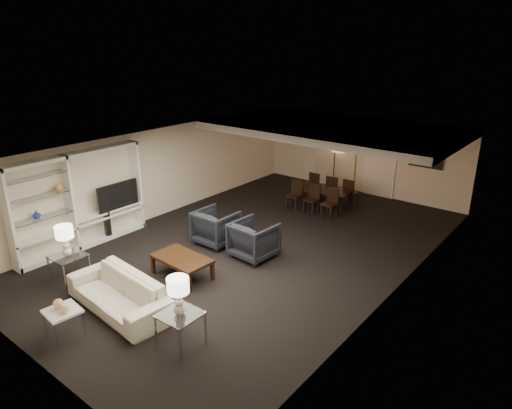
{
  "coord_description": "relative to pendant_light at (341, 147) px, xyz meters",
  "views": [
    {
      "loc": [
        6.35,
        -7.96,
        4.84
      ],
      "look_at": [
        0.0,
        0.0,
        1.1
      ],
      "focal_mm": 32.0,
      "sensor_mm": 36.0,
      "label": 1
    }
  ],
  "objects": [
    {
      "name": "chair_nr",
      "position": [
        0.12,
        -0.71,
        -1.5
      ],
      "size": [
        0.42,
        0.42,
        0.85
      ],
      "primitive_type": null,
      "rotation": [
        0.0,
        0.0,
        -0.09
      ],
      "color": "black",
      "rests_on": "floor"
    },
    {
      "name": "floor_lamp",
      "position": [
        -1.11,
        1.7,
        -1.15
      ],
      "size": [
        0.23,
        0.23,
        1.54
      ],
      "primitive_type": null,
      "rotation": [
        0.0,
        0.0,
        0.03
      ],
      "color": "black",
      "rests_on": "floor"
    },
    {
      "name": "gold_gourd_b",
      "position": [
        -0.5,
        -8.36,
        -1.31
      ],
      "size": [
        0.15,
        0.15,
        0.15
      ],
      "primitive_type": "sphere",
      "color": "#E6C179",
      "rests_on": "marble_table"
    },
    {
      "name": "wall_front",
      "position": [
        -0.3,
        -9.0,
        -0.67
      ],
      "size": [
        7.0,
        0.02,
        2.5
      ],
      "primitive_type": "cube",
      "color": "beige",
      "rests_on": "ground"
    },
    {
      "name": "curtains",
      "position": [
        -1.2,
        1.92,
        -0.72
      ],
      "size": [
        1.5,
        0.12,
        2.4
      ],
      "primitive_type": "cube",
      "color": "beige",
      "rests_on": "wall_back"
    },
    {
      "name": "vase_blue",
      "position": [
        -3.61,
        -7.16,
        -0.77
      ],
      "size": [
        0.18,
        0.18,
        0.19
      ],
      "primitive_type": "imported",
      "color": "navy",
      "rests_on": "media_unit"
    },
    {
      "name": "chair_fr",
      "position": [
        0.12,
        0.59,
        -1.5
      ],
      "size": [
        0.42,
        0.42,
        0.85
      ],
      "primitive_type": null,
      "rotation": [
        0.0,
        0.0,
        3.07
      ],
      "color": "black",
      "rests_on": "floor"
    },
    {
      "name": "chair_fl",
      "position": [
        -1.08,
        0.59,
        -1.5
      ],
      "size": [
        0.41,
        0.41,
        0.85
      ],
      "primitive_type": null,
      "rotation": [
        0.0,
        0.0,
        3.11
      ],
      "color": "black",
      "rests_on": "floor"
    },
    {
      "name": "marble_table",
      "position": [
        -0.6,
        -8.36,
        -1.65
      ],
      "size": [
        0.59,
        0.59,
        0.53
      ],
      "primitive_type": null,
      "rotation": [
        0.0,
        0.0,
        -0.11
      ],
      "color": "white",
      "rests_on": "floor"
    },
    {
      "name": "vase_amber",
      "position": [
        -3.61,
        -6.55,
        -0.27
      ],
      "size": [
        0.17,
        0.17,
        0.18
      ],
      "primitive_type": "imported",
      "color": "gold",
      "rests_on": "media_unit"
    },
    {
      "name": "painting",
      "position": [
        1.8,
        1.96,
        -0.37
      ],
      "size": [
        0.95,
        0.04,
        0.65
      ],
      "primitive_type": "cube",
      "color": "#142D38",
      "rests_on": "wall_back"
    },
    {
      "name": "door",
      "position": [
        0.4,
        1.97,
        -0.87
      ],
      "size": [
        0.9,
        0.05,
        2.1
      ],
      "primitive_type": "cube",
      "color": "silver",
      "rests_on": "wall_back"
    },
    {
      "name": "side_table_left",
      "position": [
        -2.3,
        -7.26,
        -1.62
      ],
      "size": [
        0.65,
        0.65,
        0.6
      ],
      "primitive_type": null,
      "rotation": [
        0.0,
        0.0,
        0.01
      ],
      "color": "silver",
      "rests_on": "floor"
    },
    {
      "name": "gold_gourd_a",
      "position": [
        -0.7,
        -8.36,
        -1.3
      ],
      "size": [
        0.17,
        0.17,
        0.17
      ],
      "primitive_type": "sphere",
      "color": "tan",
      "rests_on": "marble_table"
    },
    {
      "name": "chair_nm",
      "position": [
        -0.48,
        -0.71,
        -1.5
      ],
      "size": [
        0.39,
        0.39,
        0.85
      ],
      "primitive_type": null,
      "rotation": [
        0.0,
        0.0,
        -0.0
      ],
      "color": "black",
      "rests_on": "floor"
    },
    {
      "name": "media_unit",
      "position": [
        -3.61,
        -6.1,
        -0.74
      ],
      "size": [
        0.38,
        3.4,
        2.35
      ],
      "primitive_type": null,
      "color": "white",
      "rests_on": "wall_left"
    },
    {
      "name": "table_lamp_left",
      "position": [
        -2.3,
        -7.26,
        -0.99
      ],
      "size": [
        0.4,
        0.4,
        0.66
      ],
      "primitive_type": null,
      "rotation": [
        0.0,
        0.0,
        -0.09
      ],
      "color": "beige",
      "rests_on": "side_table_left"
    },
    {
      "name": "dining_table",
      "position": [
        -0.48,
        -0.06,
        -1.63
      ],
      "size": [
        1.72,
        1.08,
        0.57
      ],
      "primitive_type": "imported",
      "rotation": [
        0.0,
        0.0,
        0.11
      ],
      "color": "black",
      "rests_on": "floor"
    },
    {
      "name": "wall_right",
      "position": [
        3.2,
        -3.5,
        -0.67
      ],
      "size": [
        0.02,
        11.0,
        2.5
      ],
      "primitive_type": "cube",
      "color": "beige",
      "rests_on": "ground"
    },
    {
      "name": "wall_back",
      "position": [
        -0.3,
        2.0,
        -0.67
      ],
      "size": [
        7.0,
        0.02,
        2.5
      ],
      "primitive_type": "cube",
      "color": "beige",
      "rests_on": "ground"
    },
    {
      "name": "floor",
      "position": [
        -0.3,
        -3.5,
        -1.92
      ],
      "size": [
        11.0,
        11.0,
        0.0
      ],
      "primitive_type": "plane",
      "color": "black",
      "rests_on": "ground"
    },
    {
      "name": "side_table_right",
      "position": [
        1.1,
        -7.26,
        -1.62
      ],
      "size": [
        0.66,
        0.66,
        0.6
      ],
      "primitive_type": null,
      "rotation": [
        0.0,
        0.0,
        0.03
      ],
      "color": "white",
      "rests_on": "floor"
    },
    {
      "name": "coffee_table",
      "position": [
        -0.6,
        -5.66,
        -1.69
      ],
      "size": [
        1.31,
        0.8,
        0.46
      ],
      "primitive_type": null,
      "rotation": [
        0.0,
        0.0,
        -0.04
      ],
      "color": "black",
      "rests_on": "floor"
    },
    {
      "name": "table_lamp_right",
      "position": [
        1.1,
        -7.26,
        -0.99
      ],
      "size": [
        0.37,
        0.37,
        0.66
      ],
      "primitive_type": null,
      "rotation": [
        0.0,
        0.0,
        0.02
      ],
      "color": "beige",
      "rests_on": "side_table_right"
    },
    {
      "name": "chair_fm",
      "position": [
        -0.48,
        0.59,
        -1.5
      ],
      "size": [
        0.44,
        0.44,
        0.85
      ],
      "primitive_type": null,
      "rotation": [
        0.0,
        0.0,
        3.26
      ],
      "color": "black",
      "rests_on": "floor"
    },
    {
      "name": "ceiling",
      "position": [
        -0.3,
        -3.5,
        0.58
      ],
      "size": [
        7.0,
        11.0,
        0.02
      ],
      "primitive_type": "cube",
      "color": "silver",
      "rests_on": "ground"
    },
    {
      "name": "armchair_left",
      "position": [
        -1.2,
        -3.96,
        -1.49
      ],
      "size": [
        0.93,
        0.96,
        0.87
      ],
      "primitive_type": "imported",
      "rotation": [
        0.0,
        0.0,
        3.14
      ],
      "color": "black",
      "rests_on": "floor"
    },
    {
      "name": "sofa",
      "position": [
        -0.6,
        -7.26,
        -1.58
      ],
      "size": [
        2.4,
        1.11,
        0.68
      ],
      "primitive_type": "imported",
      "rotation": [
        0.0,
        0.0,
        -0.09
      ],
      "color": "beige",
      "rests_on": "floor"
    },
    {
      "name": "floor_speaker",
      "position": [
        -3.5,
        -5.5,
        -1.3
      ],
      "size": [
        0.16,
        0.16,
        1.23
      ],
      "primitive_type": "cube",
      "rotation": [
        0.0,
        0.0,
        -0.21
      ],
      "color": "black",
      "rests_on": "floor"
    },
    {
      "name": "television",
      "position": [
        -3.58,
        -5.13,
        -0.84
      ],
      "size": [
        1.16,
        0.15,
        0.67
      ],
      "primitive_type": "imported",
      "rotation": [
        0.0,
        0.0,
        1.57
      ],
      "color": "black",
      "rests_on": "media_unit"
    },
    {
      "name": "pendant_light",
      "position": [
        0.0,
        0.0,
        0.0
      ],
      "size": [
        0.52,
        0.52,
        0.24
      ],
      "primitive_type": "cylinder",
      "color": "#D8591E",
      "rests_on": "ceiling_soffit"
    },
    {
      "name": "wall_left",
      "position": [
        -3.8,
        -3.5,
        -0.67
      ],
      "size": [
        0.02,
        11.0,
        2.5
      ],
      "primitive_type": "cube",
      "color": "beige",
      "rests_on": "ground"
    },
    {
      "name": "ceiling_soffit",
      "position": [
        -0.3,
        0.0,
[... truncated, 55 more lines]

